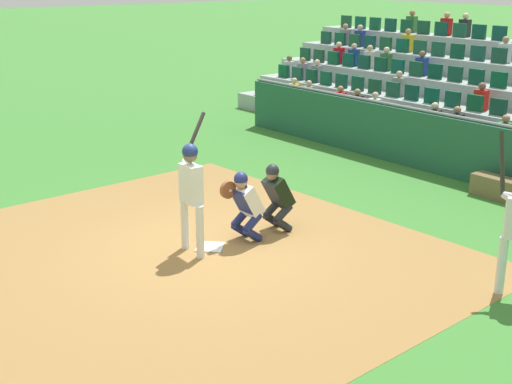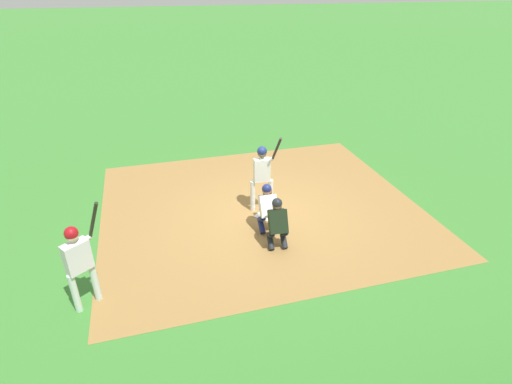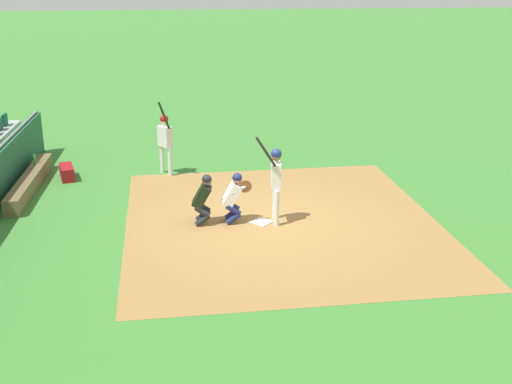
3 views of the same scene
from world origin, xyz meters
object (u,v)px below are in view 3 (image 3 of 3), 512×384
object	(u,v)px
home_plate_marker	(261,222)
home_plate_umpire	(203,197)
equipment_duffel_bag	(67,172)
catcher_crouching	(234,195)
dugout_bench	(30,182)
batter_at_plate	(276,177)
on_deck_batter	(165,138)
water_bottle_on_bench	(35,159)

from	to	relation	value
home_plate_marker	home_plate_umpire	size ratio (longest dim) A/B	0.35
home_plate_umpire	equipment_duffel_bag	size ratio (longest dim) A/B	1.36
catcher_crouching	dugout_bench	world-z (taller)	catcher_crouching
catcher_crouching	home_plate_umpire	size ratio (longest dim) A/B	1.00
catcher_crouching	dugout_bench	distance (m)	6.28
home_plate_marker	catcher_crouching	size ratio (longest dim) A/B	0.35
batter_at_plate	catcher_crouching	size ratio (longest dim) A/B	1.78
home_plate_umpire	equipment_duffel_bag	world-z (taller)	home_plate_umpire
on_deck_batter	home_plate_marker	bearing A→B (deg)	30.09
batter_at_plate	catcher_crouching	xyz separation A→B (m)	(-0.11, -0.99, -0.45)
home_plate_marker	catcher_crouching	bearing A→B (deg)	-98.90
on_deck_batter	water_bottle_on_bench	bearing A→B (deg)	-90.87
dugout_bench	on_deck_batter	bearing A→B (deg)	106.12
equipment_duffel_bag	on_deck_batter	distance (m)	3.05
water_bottle_on_bench	on_deck_batter	bearing A→B (deg)	89.13
on_deck_batter	home_plate_umpire	bearing A→B (deg)	13.93
home_plate_umpire	on_deck_batter	distance (m)	4.24
equipment_duffel_bag	home_plate_umpire	bearing A→B (deg)	29.91
home_plate_marker	on_deck_batter	world-z (taller)	on_deck_batter
water_bottle_on_bench	equipment_duffel_bag	size ratio (longest dim) A/B	0.27
batter_at_plate	home_plate_umpire	world-z (taller)	batter_at_plate
dugout_bench	water_bottle_on_bench	size ratio (longest dim) A/B	17.27
batter_at_plate	on_deck_batter	bearing A→B (deg)	-146.55
dugout_bench	on_deck_batter	xyz separation A→B (m)	(-1.08, 3.74, 0.91)
water_bottle_on_bench	equipment_duffel_bag	world-z (taller)	water_bottle_on_bench
catcher_crouching	equipment_duffel_bag	size ratio (longest dim) A/B	1.36
home_plate_umpire	water_bottle_on_bench	world-z (taller)	home_plate_umpire
home_plate_marker	equipment_duffel_bag	xyz separation A→B (m)	(-4.01, -5.31, 0.18)
water_bottle_on_bench	home_plate_umpire	bearing A→B (deg)	49.29
batter_at_plate	water_bottle_on_bench	distance (m)	7.83
equipment_duffel_bag	water_bottle_on_bench	bearing A→B (deg)	-117.85
catcher_crouching	equipment_duffel_bag	bearing A→B (deg)	-129.99
home_plate_umpire	equipment_duffel_bag	distance (m)	5.58
batter_at_plate	catcher_crouching	world-z (taller)	batter_at_plate
home_plate_marker	water_bottle_on_bench	xyz separation A→B (m)	(-4.22, -6.22, 0.55)
home_plate_marker	batter_at_plate	xyz separation A→B (m)	(0.00, 0.34, 1.15)
batter_at_plate	equipment_duffel_bag	world-z (taller)	batter_at_plate
batter_at_plate	equipment_duffel_bag	distance (m)	7.00
batter_at_plate	on_deck_batter	distance (m)	4.99
catcher_crouching	water_bottle_on_bench	distance (m)	6.93
catcher_crouching	home_plate_umpire	distance (m)	0.75
dugout_bench	home_plate_marker	bearing A→B (deg)	63.40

